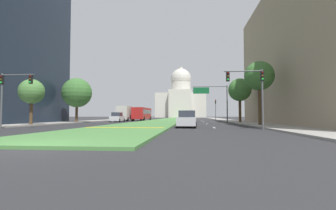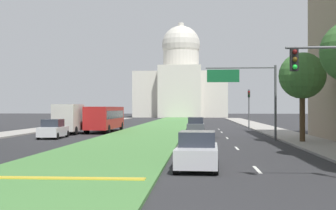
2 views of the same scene
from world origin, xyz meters
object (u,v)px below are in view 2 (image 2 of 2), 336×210
sedan_lead_stopped (197,151)px  sedan_distant (196,126)px  street_tree_right_mid (302,76)px  box_truck_delivery (71,118)px  overhead_guide_sign (249,86)px  sedan_midblock (53,129)px  capitol_building (181,84)px  traffic_light_far_right (249,104)px  city_bus (105,117)px

sedan_lead_stopped → sedan_distant: size_ratio=1.05×
street_tree_right_mid → box_truck_delivery: bearing=153.6°
overhead_guide_sign → street_tree_right_mid: bearing=-34.7°
sedan_lead_stopped → sedan_midblock: sedan_midblock is taller
capitol_building → sedan_lead_stopped: capitol_building is taller
capitol_building → sedan_distant: size_ratio=6.67×
traffic_light_far_right → sedan_distant: (-6.74, -7.50, -2.48)m
box_truck_delivery → street_tree_right_mid: bearing=-26.4°
traffic_light_far_right → sedan_midblock: bearing=-139.5°
sedan_lead_stopped → overhead_guide_sign: bearing=76.4°
sedan_lead_stopped → box_truck_delivery: box_truck_delivery is taller
traffic_light_far_right → box_truck_delivery: 22.62m
capitol_building → sedan_midblock: 98.10m
traffic_light_far_right → city_bus: traffic_light_far_right is taller
overhead_guide_sign → sedan_lead_stopped: 18.96m
city_bus → overhead_guide_sign: bearing=-39.4°
overhead_guide_sign → city_bus: bearing=140.6°
capitol_building → sedan_midblock: capitol_building is taller
street_tree_right_mid → traffic_light_far_right: bearing=95.0°
sedan_distant → sedan_lead_stopped: bearing=-89.5°
sedan_midblock → city_bus: (2.47, 11.18, 0.94)m
sedan_midblock → overhead_guide_sign: bearing=-4.3°
sedan_distant → box_truck_delivery: bearing=-169.4°
capitol_building → overhead_guide_sign: 99.29m
city_bus → sedan_distant: bearing=-9.4°
sedan_lead_stopped → street_tree_right_mid: bearing=61.5°
capitol_building → sedan_lead_stopped: bearing=-87.3°
box_truck_delivery → overhead_guide_sign: bearing=-24.4°
capitol_building → traffic_light_far_right: 81.57m
street_tree_right_mid → city_bus: size_ratio=0.66×
overhead_guide_sign → sedan_midblock: overhead_guide_sign is taller
overhead_guide_sign → city_bus: size_ratio=0.59×
box_truck_delivery → city_bus: (2.87, 4.28, 0.09)m
sedan_lead_stopped → city_bus: (-10.87, 30.54, 0.96)m
street_tree_right_mid → city_bus: street_tree_right_mid is taller
capitol_building → sedan_lead_stopped: 117.19m
capitol_building → sedan_midblock: size_ratio=6.81×
sedan_midblock → sedan_distant: 16.12m
capitol_building → overhead_guide_sign: bearing=-84.3°
sedan_lead_stopped → sedan_distant: (-0.27, 28.79, 0.02)m
street_tree_right_mid → sedan_distant: 16.61m
traffic_light_far_right → sedan_lead_stopped: (-6.48, -36.28, -2.51)m
capitol_building → box_truck_delivery: bearing=-95.2°
overhead_guide_sign → sedan_distant: size_ratio=1.47×
overhead_guide_sign → street_tree_right_mid: 4.84m
sedan_midblock → box_truck_delivery: box_truck_delivery is taller
traffic_light_far_right → city_bus: 18.33m
street_tree_right_mid → sedan_distant: bearing=122.5°
capitol_building → sedan_distant: 88.55m
street_tree_right_mid → overhead_guide_sign: bearing=145.3°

